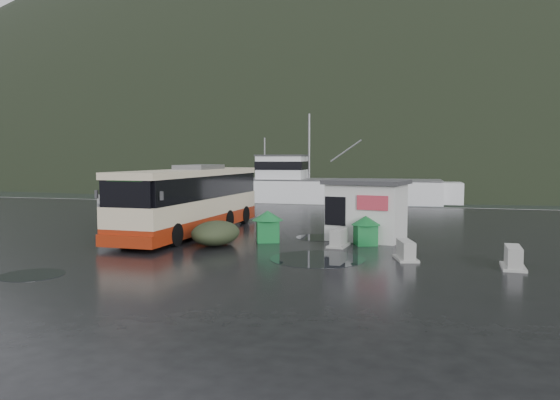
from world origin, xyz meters
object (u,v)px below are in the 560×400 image
(coach_bus, at_px, (192,233))
(jersey_barrier_a, at_px, (339,246))
(waste_bin_right, at_px, (365,245))
(dome_tent, at_px, (216,245))
(fishing_trawler, at_px, (336,197))
(ticket_kiosk, at_px, (366,240))
(jersey_barrier_c, at_px, (513,268))
(waste_bin_left, at_px, (268,242))
(jersey_barrier_b, at_px, (406,260))
(white_van, at_px, (147,231))

(coach_bus, xyz_separation_m, jersey_barrier_a, (7.95, -2.17, 0.00))
(coach_bus, xyz_separation_m, waste_bin_right, (9.02, -1.49, 0.00))
(dome_tent, relative_size, fishing_trawler, 0.12)
(ticket_kiosk, distance_m, jersey_barrier_a, 2.39)
(waste_bin_right, xyz_separation_m, jersey_barrier_c, (5.55, -3.77, 0.00))
(waste_bin_left, bearing_deg, jersey_barrier_c, -19.32)
(waste_bin_right, bearing_deg, waste_bin_left, -176.45)
(jersey_barrier_c, bearing_deg, waste_bin_right, 145.79)
(jersey_barrier_b, bearing_deg, ticket_kiosk, 113.37)
(dome_tent, bearing_deg, white_van, 147.30)
(waste_bin_left, relative_size, jersey_barrier_c, 0.93)
(white_van, relative_size, waste_bin_left, 3.82)
(ticket_kiosk, bearing_deg, waste_bin_left, -145.99)
(jersey_barrier_b, relative_size, jersey_barrier_c, 0.94)
(jersey_barrier_a, xyz_separation_m, jersey_barrier_c, (6.62, -3.09, 0.00))
(waste_bin_left, height_order, fishing_trawler, fishing_trawler)
(waste_bin_right, xyz_separation_m, jersey_barrier_b, (1.86, -3.11, 0.00))
(jersey_barrier_c, relative_size, fishing_trawler, 0.07)
(coach_bus, height_order, waste_bin_right, coach_bus)
(white_van, relative_size, jersey_barrier_a, 3.67)
(waste_bin_left, distance_m, jersey_barrier_c, 10.57)
(jersey_barrier_a, bearing_deg, ticket_kiosk, 66.84)
(ticket_kiosk, distance_m, fishing_trawler, 27.39)
(waste_bin_left, relative_size, dome_tent, 0.52)
(waste_bin_right, distance_m, jersey_barrier_a, 1.27)
(jersey_barrier_b, bearing_deg, waste_bin_right, 120.93)
(coach_bus, distance_m, dome_tent, 4.29)
(jersey_barrier_c, bearing_deg, ticket_kiosk, 137.06)
(fishing_trawler, bearing_deg, ticket_kiosk, -80.25)
(jersey_barrier_c, bearing_deg, jersey_barrier_b, 169.83)
(ticket_kiosk, bearing_deg, white_van, -168.69)
(fishing_trawler, bearing_deg, jersey_barrier_c, -72.80)
(white_van, xyz_separation_m, waste_bin_right, (11.61, -1.53, 0.00))
(jersey_barrier_c, distance_m, fishing_trawler, 34.07)
(dome_tent, bearing_deg, coach_bus, 128.74)
(jersey_barrier_c, xyz_separation_m, fishing_trawler, (-11.55, 32.05, 0.00))
(coach_bus, xyz_separation_m, jersey_barrier_b, (10.89, -4.60, 0.00))
(white_van, relative_size, ticket_kiosk, 1.52)
(dome_tent, distance_m, ticket_kiosk, 7.06)
(fishing_trawler, bearing_deg, dome_tent, -93.26)
(ticket_kiosk, relative_size, jersey_barrier_b, 2.48)
(jersey_barrier_b, xyz_separation_m, jersey_barrier_c, (3.68, -0.66, 0.00))
(white_van, relative_size, jersey_barrier_c, 3.54)
(white_van, height_order, fishing_trawler, fishing_trawler)
(waste_bin_left, xyz_separation_m, jersey_barrier_b, (6.29, -2.84, 0.00))
(dome_tent, bearing_deg, jersey_barrier_c, -9.16)
(jersey_barrier_a, bearing_deg, white_van, 168.17)
(dome_tent, distance_m, jersey_barrier_a, 5.40)
(jersey_barrier_a, bearing_deg, dome_tent, -167.41)
(dome_tent, distance_m, jersey_barrier_b, 8.30)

